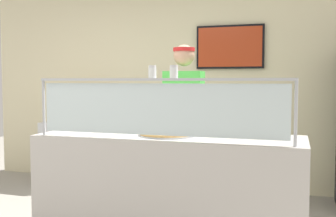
{
  "coord_description": "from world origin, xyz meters",
  "views": [
    {
      "loc": [
        2.11,
        -2.85,
        1.41
      ],
      "look_at": [
        1.09,
        0.38,
        1.17
      ],
      "focal_mm": 43.24,
      "sensor_mm": 36.0,
      "label": 1
    }
  ],
  "objects": [
    {
      "name": "pizza_tray",
      "position": [
        1.1,
        0.34,
        0.97
      ],
      "size": [
        0.49,
        0.49,
        0.04
      ],
      "color": "#9EA0A8",
      "rests_on": "serving_counter"
    },
    {
      "name": "prep_shelf",
      "position": [
        -0.71,
        1.87,
        0.43
      ],
      "size": [
        0.7,
        0.55,
        0.86
      ],
      "primitive_type": "cube",
      "color": "#B7BABF",
      "rests_on": "ground"
    },
    {
      "name": "sneeze_guard",
      "position": [
        1.11,
        0.06,
        1.25
      ],
      "size": [
        2.04,
        0.06,
        0.48
      ],
      "color": "#B2B5BC",
      "rests_on": "serving_counter"
    },
    {
      "name": "shop_rear_unit",
      "position": [
        1.11,
        2.36,
        1.36
      ],
      "size": [
        6.62,
        0.13,
        2.7
      ],
      "color": "beige",
      "rests_on": "ground"
    },
    {
      "name": "worker_figure",
      "position": [
        1.06,
        1.0,
        1.01
      ],
      "size": [
        0.41,
        0.5,
        1.76
      ],
      "color": "#23232D",
      "rests_on": "ground"
    },
    {
      "name": "parmesan_shaker",
      "position": [
        1.07,
        0.06,
        1.47
      ],
      "size": [
        0.06,
        0.06,
        0.1
      ],
      "color": "white",
      "rests_on": "sneeze_guard"
    },
    {
      "name": "pepper_flake_shaker",
      "position": [
        1.24,
        0.06,
        1.47
      ],
      "size": [
        0.06,
        0.06,
        0.1
      ],
      "color": "white",
      "rests_on": "sneeze_guard"
    },
    {
      "name": "pizza_box_stack",
      "position": [
        -0.71,
        1.87,
        0.97
      ],
      "size": [
        0.49,
        0.48,
        0.22
      ],
      "color": "tan",
      "rests_on": "prep_shelf"
    },
    {
      "name": "serving_counter",
      "position": [
        1.11,
        0.35,
        0.47
      ],
      "size": [
        2.22,
        0.7,
        0.95
      ],
      "primitive_type": "cube",
      "color": "#BCB7B2",
      "rests_on": "ground"
    },
    {
      "name": "pizza_server",
      "position": [
        1.12,
        0.32,
        0.99
      ],
      "size": [
        0.11,
        0.29,
        0.01
      ],
      "primitive_type": "cube",
      "rotation": [
        0.0,
        0.0,
        0.13
      ],
      "color": "#ADAFB7",
      "rests_on": "pizza_tray"
    }
  ]
}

